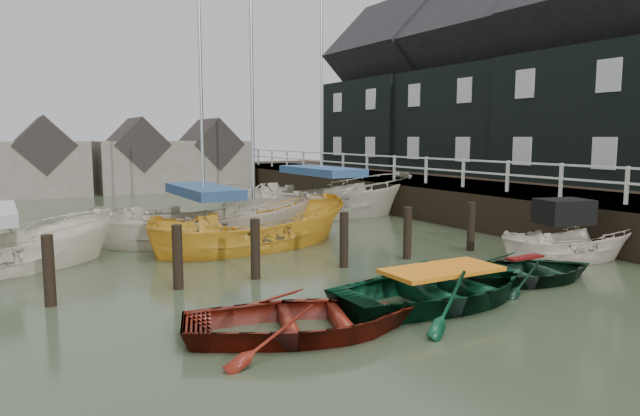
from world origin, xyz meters
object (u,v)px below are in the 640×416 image
rowboat_green (441,304)px  sailboat_d (321,215)px  rowboat_dkgreen (524,281)px  sailboat_b (205,240)px  motorboat (567,256)px  rowboat_red (303,335)px  sailboat_c (254,246)px

rowboat_green → sailboat_d: sailboat_d is taller
rowboat_dkgreen → sailboat_b: sailboat_b is taller
rowboat_dkgreen → motorboat: (2.78, 0.98, 0.11)m
rowboat_red → sailboat_b: 9.10m
rowboat_dkgreen → motorboat: motorboat is taller
rowboat_red → sailboat_d: size_ratio=0.30×
rowboat_red → sailboat_c: sailboat_c is taller
rowboat_red → sailboat_c: (2.28, 7.45, 0.01)m
rowboat_red → sailboat_d: 14.29m
rowboat_green → motorboat: (5.63, 1.40, 0.11)m
sailboat_c → rowboat_red: bearing=155.0°
rowboat_red → sailboat_b: size_ratio=0.32×
sailboat_b → rowboat_red: bearing=-176.0°
rowboat_red → sailboat_c: 7.79m
rowboat_dkgreen → sailboat_d: (1.32, 11.62, 0.06)m
sailboat_c → sailboat_d: size_ratio=0.77×
rowboat_green → sailboat_b: 8.99m
sailboat_b → sailboat_d: bearing=-49.6°
sailboat_c → sailboat_d: bearing=-54.3°
sailboat_c → rowboat_dkgreen: bearing=-159.2°
sailboat_c → sailboat_d: (5.05, 4.82, 0.05)m
motorboat → sailboat_c: sailboat_c is taller
rowboat_red → sailboat_b: sailboat_b is taller
motorboat → sailboat_b: 10.54m
rowboat_dkgreen → sailboat_b: bearing=43.1°
sailboat_b → motorboat: bearing=-122.4°
rowboat_green → rowboat_dkgreen: 2.88m
rowboat_dkgreen → sailboat_b: size_ratio=0.30×
rowboat_green → sailboat_b: size_ratio=0.37×
sailboat_c → motorboat: bearing=-139.7°
rowboat_dkgreen → sailboat_d: sailboat_d is taller
rowboat_red → sailboat_d: sailboat_d is taller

